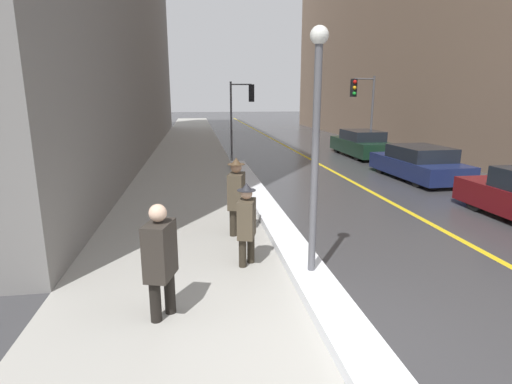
% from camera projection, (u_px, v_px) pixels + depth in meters
% --- Properties ---
extents(ground_plane, '(160.00, 160.00, 0.00)m').
position_uv_depth(ground_plane, '(335.00, 346.00, 5.00)').
color(ground_plane, '#38383A').
extents(sidewalk_slab, '(4.00, 80.00, 0.01)m').
position_uv_depth(sidewalk_slab, '(189.00, 162.00, 19.13)').
color(sidewalk_slab, '#9E9B93').
rests_on(sidewalk_slab, ground).
extents(road_centre_stripe, '(0.16, 80.00, 0.00)m').
position_uv_depth(road_centre_stripe, '(310.00, 159.00, 20.00)').
color(road_centre_stripe, gold).
rests_on(road_centre_stripe, ground).
extents(snow_bank_curb, '(0.65, 14.88, 0.19)m').
position_uv_depth(snow_bank_curb, '(265.00, 207.00, 10.97)').
color(snow_bank_curb, white).
rests_on(snow_bank_curb, ground).
extents(lamp_post, '(0.28, 0.28, 4.06)m').
position_uv_depth(lamp_post, '(316.00, 133.00, 6.21)').
color(lamp_post, '#515156').
rests_on(lamp_post, ground).
extents(traffic_light_near, '(1.31, 0.35, 3.82)m').
position_uv_depth(traffic_light_near, '(244.00, 102.00, 21.36)').
color(traffic_light_near, '#515156').
rests_on(traffic_light_near, ground).
extents(traffic_light_far, '(1.31, 0.32, 4.08)m').
position_uv_depth(traffic_light_far, '(361.00, 98.00, 20.62)').
color(traffic_light_far, '#515156').
rests_on(traffic_light_far, ground).
extents(pedestrian_trailing, '(0.45, 0.60, 1.66)m').
position_uv_depth(pedestrian_trailing, '(160.00, 256.00, 5.43)').
color(pedestrian_trailing, black).
rests_on(pedestrian_trailing, ground).
extents(pedestrian_in_glasses, '(0.40, 0.54, 1.55)m').
position_uv_depth(pedestrian_in_glasses, '(247.00, 221.00, 7.20)').
color(pedestrian_in_glasses, '#2A241B').
rests_on(pedestrian_in_glasses, ground).
extents(pedestrian_with_shoulder_bag, '(0.45, 0.78, 1.75)m').
position_uv_depth(pedestrian_with_shoulder_bag, '(237.00, 193.00, 8.82)').
color(pedestrian_with_shoulder_bag, '#2A241B').
rests_on(pedestrian_with_shoulder_bag, ground).
extents(parked_car_navy, '(1.97, 4.35, 1.25)m').
position_uv_depth(parked_car_navy, '(418.00, 164.00, 15.00)').
color(parked_car_navy, navy).
rests_on(parked_car_navy, ground).
extents(parked_car_dark_green, '(1.73, 4.72, 1.35)m').
position_uv_depth(parked_car_dark_green, '(361.00, 144.00, 20.83)').
color(parked_car_dark_green, black).
rests_on(parked_car_dark_green, ground).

